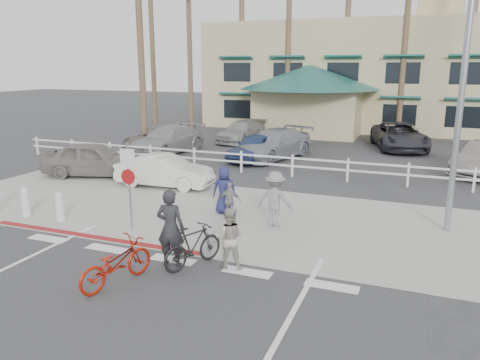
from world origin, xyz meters
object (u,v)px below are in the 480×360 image
at_px(sign_post, 129,182).
at_px(bike_black, 193,246).
at_px(bike_red, 116,263).
at_px(car_red_compact, 94,159).
at_px(car_white_sedan, 165,171).

distance_m(sign_post, bike_black, 3.55).
distance_m(sign_post, bike_red, 3.81).
xyz_separation_m(sign_post, car_red_compact, (-5.51, 5.31, -0.69)).
bearing_deg(bike_black, car_white_sedan, -31.44).
height_order(bike_red, car_white_sedan, car_white_sedan).
bearing_deg(bike_black, bike_red, 75.65).
height_order(sign_post, car_red_compact, sign_post).
height_order(sign_post, car_white_sedan, sign_post).
bearing_deg(sign_post, car_white_sedan, 109.11).
height_order(bike_red, car_red_compact, car_red_compact).
distance_m(sign_post, car_red_compact, 7.69).
relative_size(sign_post, car_red_compact, 0.65).
height_order(bike_black, car_white_sedan, car_white_sedan).
bearing_deg(bike_black, sign_post, -7.11).
height_order(sign_post, bike_black, sign_post).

